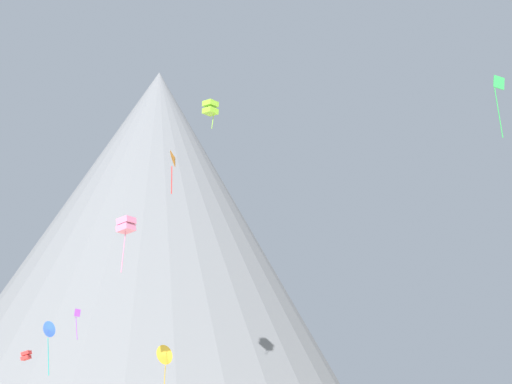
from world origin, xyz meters
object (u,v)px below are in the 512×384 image
Objects in this scene: kite_lime_high at (210,108)px; kite_pink_mid at (126,225)px; kite_violet_low at (77,318)px; kite_gold_low at (164,356)px; kite_red_low at (26,355)px; kite_green_high at (499,91)px; kite_blue_low at (48,330)px; rock_massif at (158,241)px; kite_orange_mid at (174,159)px.

kite_pink_mid is at bearing -156.48° from kite_lime_high.
kite_gold_low is at bearing -33.01° from kite_violet_low.
kite_green_high is at bearing 67.50° from kite_red_low.
kite_gold_low is (11.98, -8.04, -2.86)m from kite_blue_low.
kite_gold_low is (15.56, -16.03, -0.64)m from kite_red_low.
kite_violet_low is at bearing -3.54° from kite_green_high.
kite_pink_mid is at bearing -56.06° from kite_violet_low.
rock_massif reaches higher than kite_green_high.
kite_red_low is 8.05m from kite_violet_low.
kite_blue_low is at bearing -100.86° from kite_violet_low.
kite_red_low is 0.23× the size of kite_green_high.
kite_red_low is at bearing 25.39° from kite_orange_mid.
kite_lime_high reaches higher than kite_green_high.
kite_blue_low is 49.19m from kite_green_high.
kite_orange_mid is 0.63× the size of kite_blue_low.
kite_blue_low is at bearing 26.13° from kite_orange_mid.
rock_massif is at bearing 38.45° from kite_pink_mid.
kite_gold_low is (3.30, 10.71, -9.95)m from kite_pink_mid.
kite_gold_low is (2.44, -60.58, -23.18)m from rock_massif.
kite_blue_low reaches higher than kite_gold_low.
kite_red_low is 0.34× the size of kite_orange_mid.
kite_blue_low is 0.93× the size of kite_gold_low.
kite_lime_high is at bearing -7.34° from kite_violet_low.
kite_orange_mid is 0.59× the size of kite_gold_low.
rock_massif reaches higher than kite_gold_low.
kite_orange_mid reaches higher than kite_blue_low.
kite_blue_low is 29.38m from kite_lime_high.
kite_violet_low is 0.65× the size of kite_green_high.
kite_red_low reaches higher than kite_gold_low.
kite_gold_low is (9.71, -12.10, -4.52)m from kite_violet_low.
kite_orange_mid reaches higher than kite_red_low.
kite_orange_mid is at bearing 31.14° from kite_green_high.
kite_orange_mid reaches higher than kite_violet_low.
kite_blue_low is 1.20× the size of kite_pink_mid.
kite_red_low is 0.35× the size of kite_violet_low.
kite_blue_low is 1.06× the size of kite_green_high.
rock_massif is 52.45m from kite_violet_low.
kite_orange_mid is 25.60m from kite_lime_high.
kite_violet_low reaches higher than kite_gold_low.
kite_lime_high is 0.97× the size of kite_violet_low.
kite_pink_mid is 31.49m from kite_green_high.
kite_lime_high is (16.12, -2.57, 24.43)m from kite_blue_low.
kite_lime_high is at bearing -11.02° from kite_green_high.
kite_pink_mid reaches higher than kite_violet_low.
kite_orange_mid is 1.06× the size of kite_lime_high.
rock_massif is 51.62m from kite_red_low.
kite_violet_low is (5.85, -3.93, 3.89)m from kite_red_low.
rock_massif is 84.55m from kite_green_high.
kite_lime_high reaches higher than kite_gold_low.
kite_green_high is (27.92, -79.72, -3.63)m from rock_massif.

